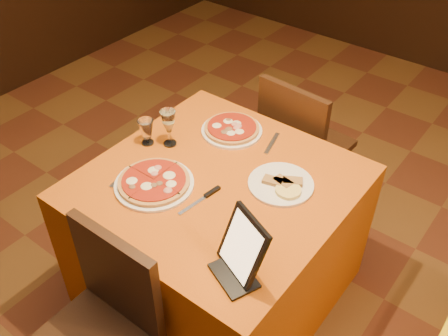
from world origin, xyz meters
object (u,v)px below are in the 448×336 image
Objects in this scene: pizza_near at (154,183)px; wine_glass at (169,128)px; water_glass at (147,132)px; tablet at (243,246)px; pizza_far at (232,129)px; chair_main_far at (307,144)px; main_table at (218,238)px.

pizza_near is 0.31m from wine_glass.
tablet reaches higher than water_glass.
tablet is (0.81, -0.34, 0.06)m from water_glass.
pizza_near and pizza_far have the same top height.
chair_main_far is 1.00m from water_glass.
wine_glass is 1.46× the size of water_glass.
pizza_near is at bearing -40.43° from water_glass.
water_glass is (-0.44, 0.01, 0.44)m from main_table.
wine_glass is (-0.35, -0.76, 0.39)m from chair_main_far.
pizza_far is 0.42m from water_glass.
wine_glass reaches higher than main_table.
main_table is at bearing -11.48° from wine_glass.
pizza_far is (0.03, 0.53, 0.00)m from pizza_near.
pizza_near is 0.59m from tablet.
tablet is (0.37, -0.33, 0.49)m from main_table.
pizza_near is 2.67× the size of water_glass.
tablet reaches higher than chair_main_far.
chair_main_far reaches higher than pizza_far.
water_glass is at bearing -146.30° from wine_glass.
pizza_near is at bearing -135.69° from main_table.
pizza_far is 0.86m from tablet.
main_table is at bearing -1.30° from water_glass.
tablet is at bearing -13.21° from pizza_near.
chair_main_far is at bearing 90.00° from main_table.
chair_main_far reaches higher than main_table.
water_glass is 0.53× the size of tablet.
wine_glass reaches higher than chair_main_far.
main_table is 4.51× the size of tablet.
pizza_far is (-0.17, 0.33, 0.39)m from main_table.
chair_main_far reaches higher than pizza_near.
tablet is at bearing -29.00° from wine_glass.
pizza_near is 0.32m from water_glass.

